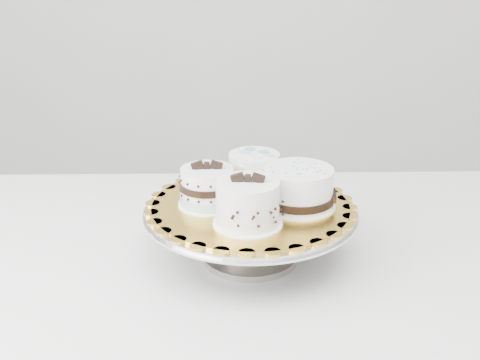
{
  "coord_description": "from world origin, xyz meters",
  "views": [
    {
      "loc": [
        0.01,
        -0.73,
        1.29
      ],
      "look_at": [
        -0.04,
        0.23,
        0.91
      ],
      "focal_mm": 45.0,
      "sensor_mm": 36.0,
      "label": 1
    }
  ],
  "objects_px": {
    "table": "(243,290)",
    "cake_swirl": "(248,204)",
    "cake_banded": "(207,188)",
    "cake_ribbon": "(299,189)",
    "cake_stand": "(250,224)",
    "cake_dots": "(254,171)",
    "cake_board": "(250,206)"
  },
  "relations": [
    {
      "from": "cake_stand",
      "to": "cake_board",
      "type": "bearing_deg",
      "value": 0.0
    },
    {
      "from": "table",
      "to": "cake_swirl",
      "type": "height_order",
      "value": "cake_swirl"
    },
    {
      "from": "table",
      "to": "cake_board",
      "type": "xyz_separation_m",
      "value": [
        0.01,
        0.0,
        0.17
      ]
    },
    {
      "from": "cake_dots",
      "to": "cake_ribbon",
      "type": "relative_size",
      "value": 0.83
    },
    {
      "from": "cake_banded",
      "to": "cake_ribbon",
      "type": "relative_size",
      "value": 0.75
    },
    {
      "from": "table",
      "to": "cake_banded",
      "type": "xyz_separation_m",
      "value": [
        -0.06,
        -0.0,
        0.21
      ]
    },
    {
      "from": "table",
      "to": "cake_banded",
      "type": "bearing_deg",
      "value": 177.77
    },
    {
      "from": "cake_stand",
      "to": "cake_dots",
      "type": "relative_size",
      "value": 3.27
    },
    {
      "from": "cake_swirl",
      "to": "cake_ribbon",
      "type": "relative_size",
      "value": 0.82
    },
    {
      "from": "cake_swirl",
      "to": "cake_board",
      "type": "bearing_deg",
      "value": 89.73
    },
    {
      "from": "table",
      "to": "cake_swirl",
      "type": "distance_m",
      "value": 0.23
    },
    {
      "from": "cake_stand",
      "to": "cake_board",
      "type": "distance_m",
      "value": 0.04
    },
    {
      "from": "cake_stand",
      "to": "cake_ribbon",
      "type": "bearing_deg",
      "value": 0.28
    },
    {
      "from": "cake_board",
      "to": "cake_swirl",
      "type": "height_order",
      "value": "cake_swirl"
    },
    {
      "from": "table",
      "to": "cake_stand",
      "type": "relative_size",
      "value": 3.59
    },
    {
      "from": "cake_stand",
      "to": "cake_board",
      "type": "relative_size",
      "value": 1.09
    },
    {
      "from": "table",
      "to": "cake_board",
      "type": "distance_m",
      "value": 0.17
    },
    {
      "from": "table",
      "to": "cake_banded",
      "type": "height_order",
      "value": "cake_banded"
    },
    {
      "from": "table",
      "to": "cake_ribbon",
      "type": "relative_size",
      "value": 9.72
    },
    {
      "from": "table",
      "to": "cake_banded",
      "type": "distance_m",
      "value": 0.22
    },
    {
      "from": "cake_stand",
      "to": "cake_dots",
      "type": "height_order",
      "value": "cake_dots"
    },
    {
      "from": "cake_banded",
      "to": "cake_ribbon",
      "type": "distance_m",
      "value": 0.16
    },
    {
      "from": "cake_banded",
      "to": "cake_ribbon",
      "type": "bearing_deg",
      "value": -4.16
    },
    {
      "from": "cake_ribbon",
      "to": "cake_dots",
      "type": "bearing_deg",
      "value": 138.48
    },
    {
      "from": "cake_banded",
      "to": "cake_ribbon",
      "type": "height_order",
      "value": "cake_banded"
    },
    {
      "from": "table",
      "to": "cake_board",
      "type": "relative_size",
      "value": 3.9
    },
    {
      "from": "cake_board",
      "to": "cake_dots",
      "type": "distance_m",
      "value": 0.08
    },
    {
      "from": "table",
      "to": "cake_dots",
      "type": "distance_m",
      "value": 0.23
    },
    {
      "from": "cake_banded",
      "to": "cake_ribbon",
      "type": "xyz_separation_m",
      "value": [
        0.16,
        0.0,
        0.0
      ]
    },
    {
      "from": "table",
      "to": "cake_banded",
      "type": "relative_size",
      "value": 13.04
    },
    {
      "from": "table",
      "to": "cake_stand",
      "type": "xyz_separation_m",
      "value": [
        0.01,
        0.0,
        0.14
      ]
    },
    {
      "from": "cake_stand",
      "to": "cake_swirl",
      "type": "xyz_separation_m",
      "value": [
        -0.0,
        -0.08,
        0.07
      ]
    }
  ]
}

